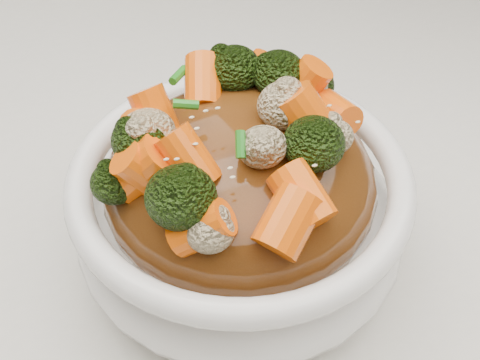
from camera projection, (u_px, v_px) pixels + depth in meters
name	position (u px, v px, depth m)	size (l,w,h in m)	color
tablecloth	(211.00, 263.00, 0.45)	(1.20, 0.80, 0.04)	silver
bowl	(240.00, 215.00, 0.41)	(0.20, 0.20, 0.08)	white
sauce_base	(240.00, 183.00, 0.39)	(0.16, 0.16, 0.09)	#4F290D
carrots	(240.00, 105.00, 0.35)	(0.16, 0.16, 0.05)	#FE6208
broccoli	(240.00, 107.00, 0.35)	(0.16, 0.16, 0.04)	black
cauliflower	(240.00, 110.00, 0.35)	(0.16, 0.16, 0.03)	tan
scallions	(240.00, 104.00, 0.35)	(0.12, 0.12, 0.02)	#1F761B
sesame_seeds	(240.00, 104.00, 0.35)	(0.14, 0.14, 0.01)	beige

